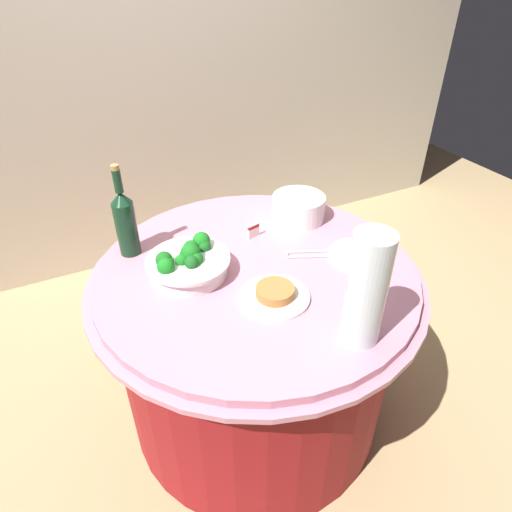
% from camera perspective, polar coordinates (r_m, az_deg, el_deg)
% --- Properties ---
extents(ground_plane, '(6.00, 6.00, 0.00)m').
position_cam_1_polar(ground_plane, '(2.06, 0.00, -18.41)').
color(ground_plane, tan).
extents(back_wall, '(4.40, 0.10, 2.60)m').
position_cam_1_polar(back_wall, '(2.59, -15.46, 25.99)').
color(back_wall, beige).
rests_on(back_wall, ground_plane).
extents(buffet_table, '(1.16, 1.16, 0.74)m').
position_cam_1_polar(buffet_table, '(1.77, 0.00, -11.10)').
color(buffet_table, maroon).
rests_on(buffet_table, ground_plane).
extents(broccoli_bowl, '(0.28, 0.28, 0.12)m').
position_cam_1_polar(broccoli_bowl, '(1.50, -8.71, -0.86)').
color(broccoli_bowl, white).
rests_on(broccoli_bowl, buffet_table).
extents(plate_stack, '(0.21, 0.21, 0.10)m').
position_cam_1_polar(plate_stack, '(1.80, 5.45, 6.17)').
color(plate_stack, white).
rests_on(plate_stack, buffet_table).
extents(wine_bottle, '(0.07, 0.07, 0.34)m').
position_cam_1_polar(wine_bottle, '(1.61, -16.40, 4.29)').
color(wine_bottle, '#12351F').
rests_on(wine_bottle, buffet_table).
extents(decorative_fruit_vase, '(0.11, 0.11, 0.34)m').
position_cam_1_polar(decorative_fruit_vase, '(1.21, 13.89, -4.54)').
color(decorative_fruit_vase, silver).
rests_on(decorative_fruit_vase, buffet_table).
extents(serving_tongs, '(0.16, 0.10, 0.01)m').
position_cam_1_polar(serving_tongs, '(1.60, 6.59, 0.29)').
color(serving_tongs, silver).
rests_on(serving_tongs, buffet_table).
extents(food_plate_peanuts, '(0.22, 0.22, 0.04)m').
position_cam_1_polar(food_plate_peanuts, '(1.39, 2.44, -4.94)').
color(food_plate_peanuts, white).
rests_on(food_plate_peanuts, buffet_table).
extents(food_plate_rice, '(0.22, 0.22, 0.03)m').
position_cam_1_polar(food_plate_rice, '(1.62, 13.31, 0.26)').
color(food_plate_rice, white).
rests_on(food_plate_rice, buffet_table).
extents(label_placard_front, '(0.05, 0.02, 0.05)m').
position_cam_1_polar(label_placard_front, '(1.68, -0.31, 3.34)').
color(label_placard_front, white).
rests_on(label_placard_front, buffet_table).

